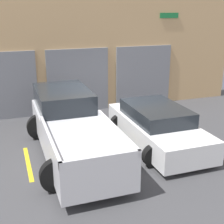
# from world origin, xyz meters

# --- Properties ---
(ground_plane) EXTENTS (28.00, 28.00, 0.00)m
(ground_plane) POSITION_xyz_m (0.00, 0.00, 0.00)
(ground_plane) COLOR #3D3D3F
(shophouse_building) EXTENTS (14.45, 0.68, 5.23)m
(shophouse_building) POSITION_xyz_m (-0.01, 3.29, 2.57)
(shophouse_building) COLOR tan
(shophouse_building) RESTS_ON ground
(pickup_truck) EXTENTS (2.46, 5.54, 1.72)m
(pickup_truck) POSITION_xyz_m (-1.37, -0.96, 0.82)
(pickup_truck) COLOR silver
(pickup_truck) RESTS_ON ground
(sedan_white) EXTENTS (2.24, 4.40, 1.28)m
(sedan_white) POSITION_xyz_m (1.37, -1.24, 0.61)
(sedan_white) COLOR white
(sedan_white) RESTS_ON ground
(parking_stripe_far_left) EXTENTS (0.12, 2.20, 0.01)m
(parking_stripe_far_left) POSITION_xyz_m (-2.74, -1.27, 0.00)
(parking_stripe_far_left) COLOR gold
(parking_stripe_far_left) RESTS_ON ground
(parking_stripe_left) EXTENTS (0.12, 2.20, 0.01)m
(parking_stripe_left) POSITION_xyz_m (0.00, -1.27, 0.00)
(parking_stripe_left) COLOR gold
(parking_stripe_left) RESTS_ON ground
(parking_stripe_centre) EXTENTS (0.12, 2.20, 0.01)m
(parking_stripe_centre) POSITION_xyz_m (2.74, -1.27, 0.00)
(parking_stripe_centre) COLOR gold
(parking_stripe_centre) RESTS_ON ground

